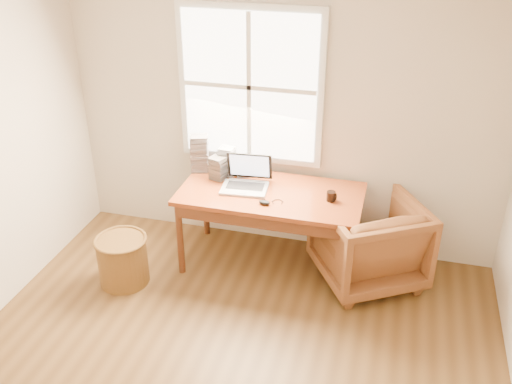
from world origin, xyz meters
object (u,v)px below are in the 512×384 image
at_px(desk, 271,194).
at_px(armchair, 369,241).
at_px(coffee_mug, 331,196).
at_px(cd_stack_a, 227,162).
at_px(laptop, 244,173).
at_px(wicker_stool, 123,261).

bearing_deg(desk, armchair, 0.00).
bearing_deg(coffee_mug, cd_stack_a, 153.30).
relative_size(desk, laptop, 3.44).
distance_m(laptop, coffee_mug, 0.77).
xyz_separation_m(desk, coffee_mug, (0.53, -0.02, 0.06)).
bearing_deg(armchair, wicker_stool, -14.82).
bearing_deg(laptop, desk, -0.53).
bearing_deg(wicker_stool, coffee_mug, 18.75).
bearing_deg(coffee_mug, desk, 165.06).
distance_m(armchair, cd_stack_a, 1.45).
bearing_deg(wicker_stool, laptop, 31.61).
xyz_separation_m(wicker_stool, coffee_mug, (1.71, 0.58, 0.58)).
distance_m(desk, wicker_stool, 1.42).
height_order(laptop, cd_stack_a, laptop).
height_order(desk, laptop, laptop).
height_order(armchair, wicker_stool, armchair).
bearing_deg(armchair, coffee_mug, -27.72).
distance_m(armchair, laptop, 1.23).
bearing_deg(cd_stack_a, laptop, -46.51).
relative_size(desk, wicker_stool, 3.71).
bearing_deg(desk, coffee_mug, -2.24).
bearing_deg(cd_stack_a, desk, -25.89).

